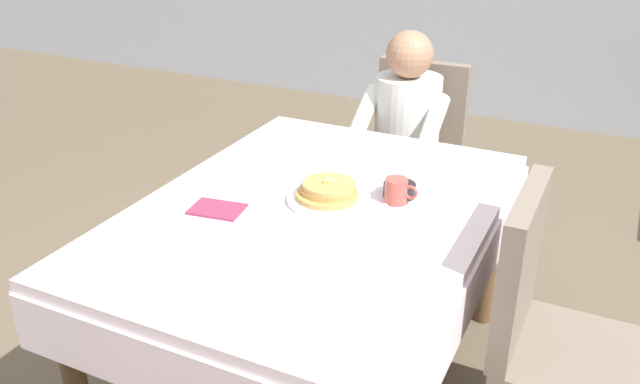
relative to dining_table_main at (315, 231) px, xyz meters
The scene contains 13 objects.
ground_plane 0.65m from the dining_table_main, ahead, with size 14.00×14.00×0.00m, color brown.
dining_table_main is the anchor object (origin of this frame).
chair_diner 1.18m from the dining_table_main, 92.02° to the left, with size 0.44×0.45×0.93m.
diner_person 1.01m from the dining_table_main, 92.33° to the left, with size 0.40×0.43×1.12m.
chair_right_side 0.78m from the dining_table_main, ahead, with size 0.45×0.44×0.93m.
plate_breakfast 0.12m from the dining_table_main, 69.55° to the left, with size 0.28×0.28×0.02m, color white.
breakfast_stack 0.14m from the dining_table_main, 72.56° to the left, with size 0.21×0.21×0.06m.
cup_coffee 0.31m from the dining_table_main, 33.43° to the left, with size 0.11×0.08×0.08m.
bowl_butter 0.32m from the dining_table_main, 42.86° to the left, with size 0.11×0.11×0.04m, color black.
fork_left_of_plate 0.20m from the dining_table_main, 166.03° to the left, with size 0.18×0.01×0.01m, color silver.
knife_right_of_plate 0.24m from the dining_table_main, 11.04° to the left, with size 0.20×0.01×0.01m, color silver.
spoon_near_edge 0.26m from the dining_table_main, 73.98° to the right, with size 0.15×0.01×0.01m, color silver.
napkin_folded 0.33m from the dining_table_main, 150.24° to the right, with size 0.17×0.12×0.01m, color #8C2D4C.
Camera 1 is at (0.87, -1.75, 1.73)m, focal length 37.39 mm.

